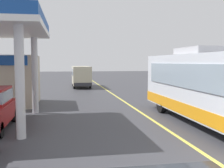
{
  "coord_description": "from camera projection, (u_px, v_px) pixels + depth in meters",
  "views": [
    {
      "loc": [
        -4.4,
        -6.46,
        2.95
      ],
      "look_at": [
        -1.5,
        10.0,
        1.6
      ],
      "focal_mm": 43.68,
      "sensor_mm": 36.0,
      "label": 1
    }
  ],
  "objects": [
    {
      "name": "lane_divider_stripe",
      "position": [
        120.0,
        98.0,
        22.06
      ],
      "size": [
        0.16,
        50.0,
        0.01
      ],
      "primitive_type": "cube",
      "color": "#D8CC4C",
      "rests_on": "ground"
    },
    {
      "name": "ground",
      "position": [
        109.0,
        92.0,
        26.97
      ],
      "size": [
        120.0,
        120.0,
        0.0
      ],
      "primitive_type": "plane",
      "color": "#38383D"
    },
    {
      "name": "coach_bus_main",
      "position": [
        209.0,
        88.0,
        12.74
      ],
      "size": [
        2.6,
        11.04,
        3.69
      ],
      "color": "silver",
      "rests_on": "ground"
    },
    {
      "name": "minibus_opposing_lane",
      "position": [
        81.0,
        75.0,
        32.1
      ],
      "size": [
        2.04,
        6.13,
        2.44
      ],
      "color": "#BFB799",
      "rests_on": "ground"
    }
  ]
}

